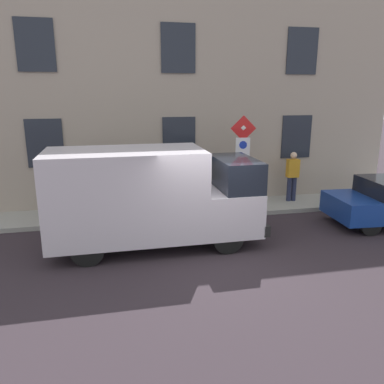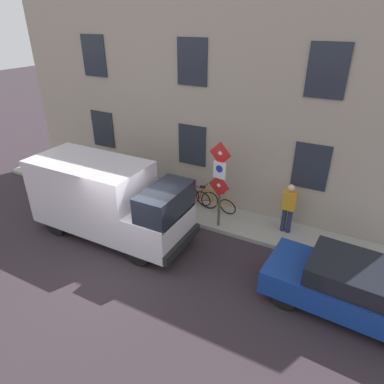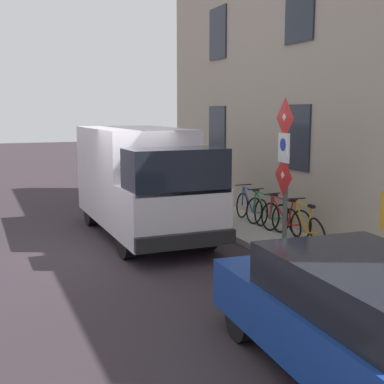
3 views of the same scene
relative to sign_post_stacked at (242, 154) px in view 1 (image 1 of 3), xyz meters
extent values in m
plane|color=#2E252B|center=(-2.82, 1.74, -1.99)|extent=(80.00, 80.00, 0.00)
cube|color=#99978F|center=(0.62, 1.74, -1.92)|extent=(1.64, 17.42, 0.14)
cube|color=#A59685|center=(1.79, 1.74, 1.61)|extent=(0.70, 15.42, 7.19)
cube|color=#232833|center=(1.42, -2.50, 0.31)|extent=(0.06, 1.10, 1.50)
cube|color=#232833|center=(1.42, 1.74, 0.31)|extent=(0.06, 1.10, 1.50)
cube|color=#232833|center=(1.42, 5.98, 0.31)|extent=(0.06, 1.10, 1.50)
cube|color=#232833|center=(1.42, -2.50, 3.19)|extent=(0.06, 1.10, 1.50)
cube|color=#232833|center=(1.42, 1.74, 3.19)|extent=(0.06, 1.10, 1.50)
cube|color=#232833|center=(1.42, 5.98, 3.19)|extent=(0.06, 1.10, 1.50)
cylinder|color=#474C47|center=(0.05, -0.01, -0.41)|extent=(0.09, 0.09, 2.87)
pyramid|color=silver|center=(-0.03, 0.00, 0.77)|extent=(0.11, 0.50, 0.50)
pyramid|color=red|center=(-0.03, 0.00, 0.77)|extent=(0.10, 0.56, 0.56)
cube|color=white|center=(-0.01, 0.00, 0.22)|extent=(0.10, 0.44, 0.56)
cylinder|color=#1933B2|center=(-0.04, 0.00, 0.28)|extent=(0.04, 0.24, 0.24)
pyramid|color=silver|center=(-0.03, 0.00, -0.33)|extent=(0.11, 0.50, 0.50)
pyramid|color=red|center=(-0.03, 0.00, -0.33)|extent=(0.10, 0.56, 0.56)
cube|color=silver|center=(-1.91, 3.66, -0.58)|extent=(2.02, 3.81, 2.18)
cube|color=silver|center=(-1.89, 1.06, -1.11)|extent=(2.01, 1.41, 1.10)
cube|color=black|center=(-1.89, 0.85, -0.21)|extent=(1.93, 0.99, 0.84)
cube|color=black|center=(-1.89, 0.31, -1.48)|extent=(2.00, 0.17, 0.28)
cylinder|color=black|center=(-1.01, 1.30, -1.61)|extent=(0.22, 0.76, 0.76)
cylinder|color=black|center=(-2.77, 1.29, -1.61)|extent=(0.22, 0.76, 0.76)
cylinder|color=black|center=(-1.03, 4.63, -1.61)|extent=(0.22, 0.76, 0.76)
cylinder|color=black|center=(-2.79, 4.62, -1.61)|extent=(0.22, 0.76, 0.76)
cylinder|color=black|center=(-2.45, -2.91, -1.69)|extent=(0.21, 0.61, 0.60)
cylinder|color=black|center=(-0.90, -3.00, -1.69)|extent=(0.21, 0.61, 0.60)
torus|color=black|center=(0.95, 1.03, -1.52)|extent=(0.26, 0.68, 0.65)
torus|color=black|center=(0.82, -0.01, -1.52)|extent=(0.26, 0.68, 0.65)
cylinder|color=orange|center=(0.91, 0.70, -1.31)|extent=(0.11, 0.60, 0.60)
cylinder|color=orange|center=(0.90, 0.62, -1.04)|extent=(0.13, 0.73, 0.07)
cylinder|color=orange|center=(0.87, 0.34, -1.33)|extent=(0.06, 0.19, 0.55)
cylinder|color=orange|center=(0.85, 0.20, -1.56)|extent=(0.09, 0.43, 0.12)
cylinder|color=orange|center=(0.95, 1.01, -1.27)|extent=(0.05, 0.09, 0.50)
cube|color=black|center=(0.86, 0.26, -1.02)|extent=(0.10, 0.21, 0.06)
cylinder|color=#262626|center=(0.95, 0.98, -0.97)|extent=(0.46, 0.09, 0.03)
torus|color=black|center=(0.82, 1.81, -1.52)|extent=(0.19, 0.67, 0.66)
torus|color=black|center=(0.96, 0.77, -1.52)|extent=(0.19, 0.67, 0.66)
cylinder|color=red|center=(0.86, 1.47, -1.31)|extent=(0.11, 0.60, 0.60)
cylinder|color=red|center=(0.87, 1.40, -1.04)|extent=(0.13, 0.73, 0.07)
cylinder|color=red|center=(0.91, 1.11, -1.33)|extent=(0.06, 0.19, 0.55)
cylinder|color=red|center=(0.93, 0.98, -1.56)|extent=(0.09, 0.43, 0.12)
cylinder|color=red|center=(0.82, 1.78, -1.27)|extent=(0.05, 0.09, 0.50)
cube|color=black|center=(0.92, 1.04, -1.02)|extent=(0.11, 0.21, 0.06)
cylinder|color=#262626|center=(0.83, 1.76, -0.97)|extent=(0.46, 0.09, 0.03)
torus|color=black|center=(0.83, 2.58, -1.52)|extent=(0.22, 0.67, 0.66)
torus|color=black|center=(0.94, 1.54, -1.52)|extent=(0.22, 0.67, 0.66)
cylinder|color=#278443|center=(0.87, 2.25, -1.31)|extent=(0.10, 0.60, 0.60)
cylinder|color=#278443|center=(0.87, 2.17, -1.04)|extent=(0.12, 0.73, 0.07)
cylinder|color=#278443|center=(0.91, 1.89, -1.33)|extent=(0.06, 0.19, 0.55)
cylinder|color=#278443|center=(0.92, 1.75, -1.56)|extent=(0.08, 0.43, 0.12)
cylinder|color=#278443|center=(0.83, 2.56, -1.27)|extent=(0.05, 0.09, 0.50)
cube|color=black|center=(0.91, 1.81, -1.02)|extent=(0.10, 0.21, 0.06)
cylinder|color=#262626|center=(0.84, 2.53, -0.97)|extent=(0.46, 0.08, 0.03)
torus|color=black|center=(0.91, 3.36, -1.52)|extent=(0.14, 0.66, 0.66)
torus|color=black|center=(0.87, 2.31, -1.52)|extent=(0.14, 0.66, 0.66)
cylinder|color=#225BAA|center=(0.89, 3.03, -1.31)|extent=(0.06, 0.60, 0.60)
cylinder|color=#225BAA|center=(0.89, 2.95, -1.04)|extent=(0.07, 0.73, 0.07)
cylinder|color=#225BAA|center=(0.88, 2.66, -1.33)|extent=(0.04, 0.19, 0.55)
cylinder|color=#225BAA|center=(0.87, 2.53, -1.56)|extent=(0.05, 0.43, 0.12)
cylinder|color=#225BAA|center=(0.91, 3.34, -1.27)|extent=(0.04, 0.09, 0.50)
cube|color=black|center=(0.88, 2.59, -1.02)|extent=(0.09, 0.20, 0.06)
cylinder|color=#262626|center=(0.91, 3.31, -0.97)|extent=(0.46, 0.05, 0.03)
cylinder|color=#262B47|center=(0.77, -2.03, -1.42)|extent=(0.16, 0.16, 0.85)
cylinder|color=#262B47|center=(0.76, -2.21, -1.42)|extent=(0.16, 0.16, 0.85)
cube|color=orange|center=(0.77, -2.12, -0.69)|extent=(0.27, 0.41, 0.62)
sphere|color=beige|center=(0.77, -2.12, -0.24)|extent=(0.22, 0.22, 0.22)
cylinder|color=#2D5133|center=(0.15, 3.48, -1.40)|extent=(0.44, 0.44, 0.90)
camera|label=1|loc=(-11.12, 3.96, 1.86)|focal=35.65mm
camera|label=2|loc=(-9.07, -3.86, 4.54)|focal=31.89mm
camera|label=3|loc=(-5.44, -8.51, 0.92)|focal=48.96mm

